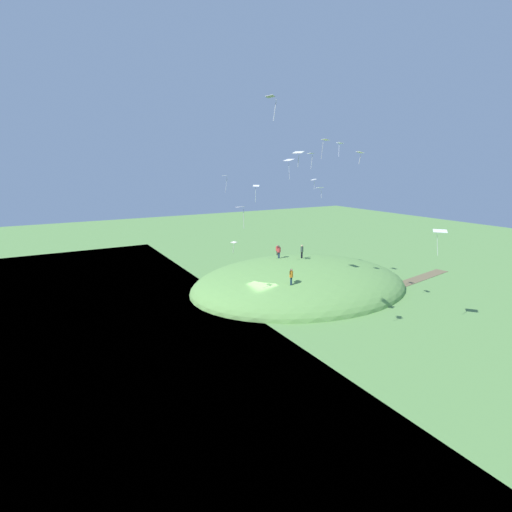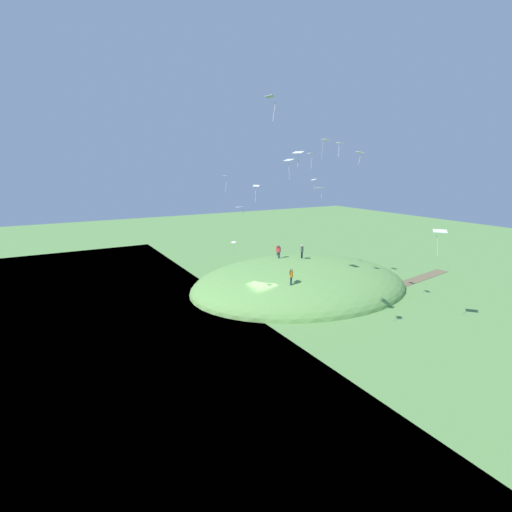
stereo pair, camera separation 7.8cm
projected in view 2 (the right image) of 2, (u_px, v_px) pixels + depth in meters
ground_plane at (262, 306)px, 41.52m from camera, size 160.00×160.00×0.00m
grass_hill at (300, 286)px, 48.31m from camera, size 28.03×22.45×6.31m
dirt_path at (422, 278)px, 52.00m from camera, size 11.61×3.63×0.04m
person_watching_kites at (302, 250)px, 49.48m from camera, size 0.42×0.42×1.75m
person_near_shore at (291, 275)px, 40.30m from camera, size 0.52×0.52×1.76m
person_with_child at (279, 250)px, 49.93m from camera, size 0.63×0.63×1.69m
person_on_hilltop at (278, 249)px, 56.61m from camera, size 0.49×0.49×1.65m
kite_0 at (241, 209)px, 35.32m from camera, size 0.86×0.70×2.03m
kite_1 at (256, 188)px, 42.81m from camera, size 0.83×0.78×1.97m
kite_2 at (234, 243)px, 37.16m from camera, size 0.56×0.69×1.06m
kite_3 at (320, 188)px, 47.53m from camera, size 0.87×0.62×1.34m
kite_4 at (360, 153)px, 35.01m from camera, size 0.76×0.90×1.14m
kite_5 at (225, 177)px, 43.52m from camera, size 1.00×1.04×2.00m
kite_6 at (270, 98)px, 24.78m from camera, size 0.86×0.86×1.59m
kite_7 at (325, 141)px, 44.13m from camera, size 0.70×0.96×2.25m
kite_8 at (289, 161)px, 38.48m from camera, size 0.86×1.13×2.02m
kite_9 at (314, 180)px, 45.27m from camera, size 0.80×0.94×1.20m
kite_10 at (440, 232)px, 33.63m from camera, size 1.34×1.37×2.31m
kite_11 at (340, 144)px, 37.58m from camera, size 0.63×0.80×1.35m
kite_12 at (311, 154)px, 38.75m from camera, size 0.85×0.70×1.58m
kite_13 at (298, 153)px, 30.06m from camera, size 0.87×0.99×1.21m
mooring_post at (228, 294)px, 43.70m from camera, size 0.14×0.14×1.15m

